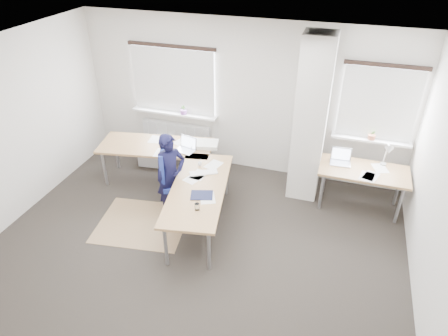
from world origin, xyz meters
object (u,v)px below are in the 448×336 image
(desk_main, at_px, (178,166))
(task_chair, at_px, (178,192))
(person, at_px, (171,175))
(desk_side, at_px, (364,172))

(desk_main, bearing_deg, task_chair, -85.61)
(desk_main, distance_m, task_chair, 0.43)
(task_chair, relative_size, person, 0.79)
(desk_side, distance_m, task_chair, 3.04)
(desk_side, height_order, task_chair, desk_side)
(desk_main, height_order, desk_side, desk_side)
(task_chair, bearing_deg, person, -132.41)
(desk_main, distance_m, person, 0.30)
(person, bearing_deg, task_chair, 15.46)
(desk_side, bearing_deg, desk_main, -165.05)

